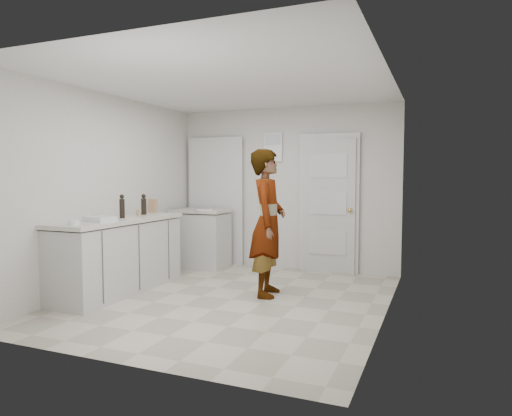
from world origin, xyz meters
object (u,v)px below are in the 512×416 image
at_px(cake_mix_box, 153,206).
at_px(spice_jar, 138,213).
at_px(oil_cruet_a, 144,205).
at_px(egg_bowl, 74,223).
at_px(person, 268,223).
at_px(oil_cruet_b, 122,207).
at_px(baking_dish, 100,219).

bearing_deg(cake_mix_box, spice_jar, -74.12).
distance_m(spice_jar, oil_cruet_a, 0.27).
bearing_deg(spice_jar, egg_bowl, -90.15).
distance_m(spice_jar, egg_bowl, 1.12).
relative_size(person, cake_mix_box, 8.99).
relative_size(person, spice_jar, 20.30).
distance_m(person, cake_mix_box, 1.93).
xyz_separation_m(spice_jar, oil_cruet_b, (-0.02, -0.30, 0.10)).
distance_m(oil_cruet_b, baking_dish, 0.45).
bearing_deg(oil_cruet_b, person, 16.76).
xyz_separation_m(oil_cruet_a, egg_bowl, (0.08, -1.36, -0.11)).
bearing_deg(egg_bowl, spice_jar, 89.85).
xyz_separation_m(oil_cruet_b, egg_bowl, (0.02, -0.82, -0.12)).
bearing_deg(oil_cruet_b, egg_bowl, -88.72).
distance_m(oil_cruet_a, egg_bowl, 1.37).
relative_size(oil_cruet_a, oil_cruet_b, 0.95).
xyz_separation_m(person, egg_bowl, (-1.72, -1.35, 0.06)).
height_order(person, oil_cruet_a, person).
bearing_deg(person, oil_cruet_b, 95.47).
bearing_deg(person, egg_bowl, 116.81).
xyz_separation_m(cake_mix_box, egg_bowl, (0.17, -1.70, -0.08)).
distance_m(person, oil_cruet_b, 1.82).
xyz_separation_m(spice_jar, baking_dish, (0.01, -0.74, -0.02)).
bearing_deg(cake_mix_box, person, -11.46).
bearing_deg(egg_bowl, oil_cruet_b, 91.28).
bearing_deg(oil_cruet_a, baking_dish, -84.57).
relative_size(baking_dish, egg_bowl, 3.09).
xyz_separation_m(oil_cruet_a, baking_dish, (0.09, -0.97, -0.11)).
height_order(oil_cruet_a, oil_cruet_b, oil_cruet_b).
height_order(person, cake_mix_box, person).
relative_size(cake_mix_box, oil_cruet_a, 0.69).
xyz_separation_m(spice_jar, oil_cruet_a, (-0.09, 0.24, 0.09)).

